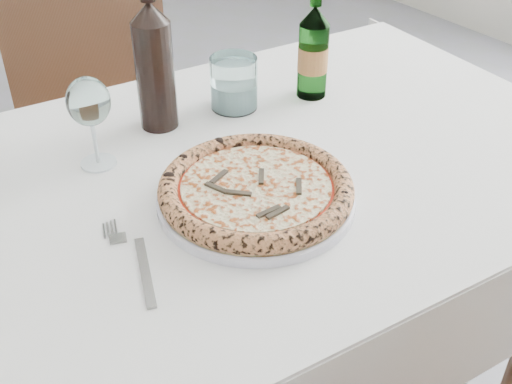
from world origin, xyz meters
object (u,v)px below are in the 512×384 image
Objects in this scene: chair_far at (96,100)px; tumbler at (234,86)px; plate at (256,198)px; wine_glass at (89,104)px; beer_bottle at (313,52)px; wine_bottle at (154,64)px; pizza at (256,189)px; dining_table at (223,219)px.

tumbler is (0.06, -0.61, 0.27)m from chair_far.
chair_far is 0.93m from plate.
wine_glass is 0.31m from tumbler.
plate is at bearing -95.68° from chair_far.
wine_bottle is at bearing 168.19° from beer_bottle.
plate is at bearing -57.65° from wine_glass.
beer_bottle reaches higher than plate.
chair_far reaches higher than pizza.
chair_far is 0.93m from pizza.
wine_glass is at bearing 122.35° from plate.
wine_bottle is at bearing 22.02° from wine_glass.
dining_table is 0.27m from tumbler.
chair_far is at bearing 95.43° from tumbler.
plate is at bearing -90.00° from dining_table.
beer_bottle is (0.30, 0.24, 0.08)m from plate.
chair_far is 3.12× the size of pizza.
pizza is at bearing -163.78° from plate.
dining_table is 4.75× the size of pizza.
chair_far is 5.91× the size of wine_glass.
tumbler is (0.30, 0.04, -0.07)m from wine_glass.
chair_far is 0.76m from beer_bottle.
tumbler is 0.17m from beer_bottle.
beer_bottle reaches higher than pizza.
pizza reaches higher than dining_table.
plate is 1.02× the size of pizza.
tumbler is (0.15, 0.18, 0.14)m from dining_table.
tumbler is 0.44× the size of beer_bottle.
chair_far reaches higher than dining_table.
dining_table is 4.66× the size of plate.
beer_bottle is at bearing -16.22° from tumbler.
chair_far is 3.31× the size of wine_bottle.
wine_bottle is (-0.09, -0.59, 0.34)m from chair_far.
plate is 0.32m from wine_bottle.
chair_far is at bearing 108.00° from beer_bottle.
chair_far is 0.77m from wine_glass.
pizza is 0.32m from wine_bottle.
plate is 1.93× the size of wine_glass.
beer_bottle is at bearing -11.81° from wine_bottle.
tumbler is at bearing 62.61° from plate.
beer_bottle is at bearing -72.00° from chair_far.
wine_bottle is at bearing 91.03° from pizza.
dining_table is 0.29m from wine_bottle.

